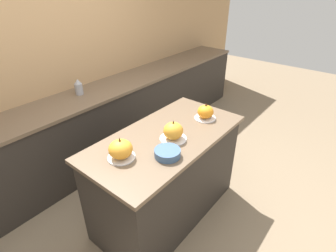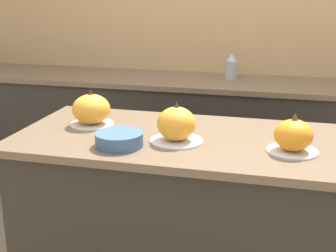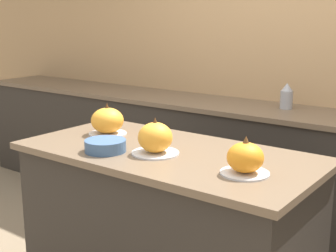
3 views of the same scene
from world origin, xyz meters
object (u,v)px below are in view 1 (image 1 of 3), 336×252
at_px(pumpkin_cake_right, 205,112).
at_px(mixing_bowl, 167,153).
at_px(pumpkin_cake_left, 121,150).
at_px(pumpkin_cake_center, 173,132).
at_px(bottle_tall, 79,87).

relative_size(pumpkin_cake_right, mixing_bowl, 1.03).
relative_size(pumpkin_cake_left, mixing_bowl, 1.05).
height_order(pumpkin_cake_left, mixing_bowl, pumpkin_cake_left).
xyz_separation_m(pumpkin_cake_left, pumpkin_cake_center, (0.46, -0.14, -0.00)).
bearing_deg(pumpkin_cake_left, pumpkin_cake_center, -17.51).
height_order(pumpkin_cake_left, bottle_tall, bottle_tall).
xyz_separation_m(pumpkin_cake_left, pumpkin_cake_right, (0.94, -0.16, -0.01)).
bearing_deg(pumpkin_cake_center, bottle_tall, 87.61).
bearing_deg(pumpkin_cake_right, pumpkin_cake_center, 178.69).
bearing_deg(pumpkin_cake_center, pumpkin_cake_right, -1.31).
height_order(pumpkin_cake_left, pumpkin_cake_center, same).
distance_m(pumpkin_cake_right, mixing_bowl, 0.72).
xyz_separation_m(pumpkin_cake_left, mixing_bowl, (0.24, -0.26, -0.04)).
xyz_separation_m(pumpkin_cake_right, bottle_tall, (-0.43, 1.44, 0.03)).
height_order(pumpkin_cake_center, pumpkin_cake_right, pumpkin_cake_center).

